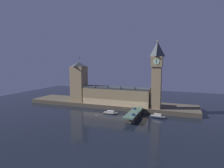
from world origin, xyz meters
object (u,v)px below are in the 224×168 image
at_px(victoria_tower, 79,82).
at_px(pedestrian_far_rail, 133,108).
at_px(street_lamp_mid, 139,108).
at_px(boat_downstream, 158,116).
at_px(pedestrian_mid_walk, 138,112).
at_px(street_lamp_far, 133,105).
at_px(pedestrian_near_rail, 128,113).
at_px(street_lamp_near, 125,111).
at_px(car_northbound_lead, 135,108).
at_px(boat_upstream, 111,113).
at_px(clock_tower, 157,73).
at_px(car_southbound_lead, 133,114).

relative_size(victoria_tower, pedestrian_far_rail, 32.88).
distance_m(pedestrian_far_rail, street_lamp_mid, 16.68).
bearing_deg(boat_downstream, street_lamp_mid, -151.79).
relative_size(pedestrian_mid_walk, street_lamp_far, 0.31).
relative_size(pedestrian_near_rail, street_lamp_near, 0.23).
relative_size(pedestrian_far_rail, street_lamp_far, 0.30).
distance_m(car_northbound_lead, pedestrian_far_rail, 2.59).
height_order(boat_upstream, boat_downstream, boat_downstream).
xyz_separation_m(pedestrian_near_rail, pedestrian_mid_walk, (9.02, 4.90, 0.10)).
xyz_separation_m(boat_upstream, boat_downstream, (51.15, 1.65, 0.45)).
bearing_deg(pedestrian_far_rail, pedestrian_mid_walk, -60.71).
xyz_separation_m(victoria_tower, pedestrian_near_rail, (80.03, -42.86, -23.87)).
bearing_deg(victoria_tower, street_lamp_far, -14.46).
xyz_separation_m(car_northbound_lead, street_lamp_mid, (7.16, -12.12, 3.59)).
distance_m(victoria_tower, boat_downstream, 114.21).
bearing_deg(street_lamp_near, car_northbound_lead, 84.35).
distance_m(victoria_tower, pedestrian_mid_walk, 99.67).
height_order(clock_tower, boat_downstream, clock_tower).
relative_size(victoria_tower, pedestrian_near_rail, 35.11).
xyz_separation_m(pedestrian_near_rail, boat_downstream, (27.21, 17.15, -5.85)).
xyz_separation_m(victoria_tower, pedestrian_far_rail, (80.03, -21.88, -23.80)).
bearing_deg(pedestrian_near_rail, car_northbound_lead, 83.48).
xyz_separation_m(car_northbound_lead, boat_downstream, (24.96, -2.57, -5.65)).
distance_m(street_lamp_far, boat_upstream, 26.15).
xyz_separation_m(victoria_tower, car_northbound_lead, (82.28, -23.13, -24.07)).
height_order(car_northbound_lead, boat_downstream, car_northbound_lead).
bearing_deg(boat_downstream, car_southbound_lead, -134.42).
bearing_deg(car_northbound_lead, pedestrian_near_rail, -96.52).
bearing_deg(street_lamp_near, victoria_tower, 147.89).
height_order(street_lamp_near, street_lamp_far, street_lamp_near).
xyz_separation_m(victoria_tower, boat_downstream, (107.24, -25.70, -29.71)).
xyz_separation_m(clock_tower, pedestrian_near_rail, (-22.30, -39.26, -37.79)).
relative_size(clock_tower, car_northbound_lead, 15.91).
bearing_deg(pedestrian_far_rail, street_lamp_mid, -54.83).
height_order(street_lamp_near, street_lamp_mid, street_lamp_near).
bearing_deg(boat_upstream, boat_downstream, 1.85).
xyz_separation_m(clock_tower, street_lamp_far, (-22.70, -16.93, -34.97)).
xyz_separation_m(pedestrian_mid_walk, street_lamp_near, (-9.42, -12.01, 3.58)).
xyz_separation_m(clock_tower, pedestrian_far_rail, (-22.30, -18.28, -37.73)).
bearing_deg(car_northbound_lead, pedestrian_mid_walk, -65.48).
distance_m(clock_tower, street_lamp_mid, 48.49).
xyz_separation_m(victoria_tower, street_lamp_far, (79.63, -20.53, -21.04)).
relative_size(pedestrian_far_rail, boat_upstream, 0.11).
bearing_deg(pedestrian_mid_walk, victoria_tower, 156.91).
xyz_separation_m(pedestrian_far_rail, street_lamp_near, (-0.40, -28.09, 3.62)).
distance_m(street_lamp_mid, street_lamp_far, 17.70).
bearing_deg(pedestrian_mid_walk, pedestrian_far_rail, 119.29).
height_order(victoria_tower, street_lamp_far, victoria_tower).
bearing_deg(clock_tower, boat_upstream, -152.81).
xyz_separation_m(pedestrian_mid_walk, street_lamp_far, (-9.42, 17.43, 2.72)).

